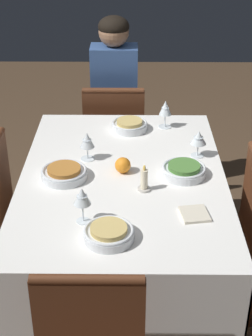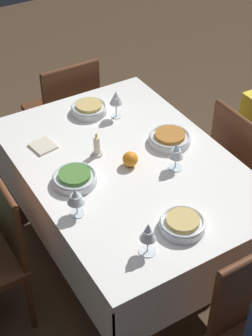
{
  "view_description": "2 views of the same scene",
  "coord_description": "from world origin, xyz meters",
  "px_view_note": "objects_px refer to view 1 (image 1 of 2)",
  "views": [
    {
      "loc": [
        2.11,
        0.04,
        1.98
      ],
      "look_at": [
        0.08,
        0.02,
        0.82
      ],
      "focal_mm": 55.0,
      "sensor_mm": 36.0,
      "label": 1
    },
    {
      "loc": [
        -1.7,
        1.03,
        2.34
      ],
      "look_at": [
        -0.08,
        0.06,
        0.79
      ],
      "focal_mm": 55.0,
      "sensor_mm": 36.0,
      "label": 2
    }
  ],
  "objects_px": {
    "bowl_east": "(109,233)",
    "bowl_west": "(130,125)",
    "orange_fruit": "(122,165)",
    "napkin_red_folded": "(195,214)",
    "bowl_south": "(64,173)",
    "wine_glass_south": "(87,141)",
    "bowl_north": "(184,170)",
    "chair_west": "(114,135)",
    "candle_centerpiece": "(144,181)",
    "dining_table": "(123,192)",
    "wine_glass_east": "(82,197)",
    "wine_glass_north": "(198,138)",
    "wine_glass_west": "(165,109)",
    "person_adult_denim": "(115,96)"
  },
  "relations": [
    {
      "from": "bowl_east",
      "to": "bowl_west",
      "type": "bearing_deg",
      "value": 175.56
    },
    {
      "from": "orange_fruit",
      "to": "napkin_red_folded",
      "type": "bearing_deg",
      "value": 40.87
    },
    {
      "from": "bowl_west",
      "to": "bowl_south",
      "type": "distance_m",
      "value": 0.62
    },
    {
      "from": "wine_glass_south",
      "to": "orange_fruit",
      "type": "distance_m",
      "value": 0.23
    },
    {
      "from": "bowl_north",
      "to": "wine_glass_south",
      "type": "distance_m",
      "value": 0.5
    },
    {
      "from": "chair_west",
      "to": "candle_centerpiece",
      "type": "relative_size",
      "value": 6.63
    },
    {
      "from": "candle_centerpiece",
      "to": "dining_table",
      "type": "bearing_deg",
      "value": -144.16
    },
    {
      "from": "chair_west",
      "to": "candle_centerpiece",
      "type": "height_order",
      "value": "candle_centerpiece"
    },
    {
      "from": "wine_glass_east",
      "to": "bowl_north",
      "type": "bearing_deg",
      "value": 130.59
    },
    {
      "from": "candle_centerpiece",
      "to": "bowl_north",
      "type": "bearing_deg",
      "value": 125.28
    },
    {
      "from": "wine_glass_north",
      "to": "bowl_east",
      "type": "distance_m",
      "value": 0.81
    },
    {
      "from": "dining_table",
      "to": "bowl_west",
      "type": "height_order",
      "value": "bowl_west"
    },
    {
      "from": "bowl_south",
      "to": "candle_centerpiece",
      "type": "relative_size",
      "value": 1.68
    },
    {
      "from": "chair_west",
      "to": "bowl_south",
      "type": "distance_m",
      "value": 1.06
    },
    {
      "from": "dining_table",
      "to": "wine_glass_south",
      "type": "xyz_separation_m",
      "value": [
        -0.15,
        -0.18,
        0.2
      ]
    },
    {
      "from": "bowl_east",
      "to": "orange_fruit",
      "type": "bearing_deg",
      "value": 175.28
    },
    {
      "from": "chair_west",
      "to": "bowl_north",
      "type": "xyz_separation_m",
      "value": [
        0.97,
        0.36,
        0.29
      ]
    },
    {
      "from": "wine_glass_west",
      "to": "bowl_east",
      "type": "height_order",
      "value": "wine_glass_west"
    },
    {
      "from": "bowl_north",
      "to": "orange_fruit",
      "type": "xyz_separation_m",
      "value": [
        -0.02,
        -0.29,
        0.01
      ]
    },
    {
      "from": "bowl_north",
      "to": "wine_glass_west",
      "type": "bearing_deg",
      "value": -173.57
    },
    {
      "from": "chair_west",
      "to": "bowl_east",
      "type": "height_order",
      "value": "chair_west"
    },
    {
      "from": "person_adult_denim",
      "to": "bowl_west",
      "type": "xyz_separation_m",
      "value": [
        0.61,
        0.1,
        0.07
      ]
    },
    {
      "from": "bowl_west",
      "to": "orange_fruit",
      "type": "distance_m",
      "value": 0.48
    },
    {
      "from": "person_adult_denim",
      "to": "wine_glass_west",
      "type": "xyz_separation_m",
      "value": [
        0.58,
        0.3,
        0.15
      ]
    },
    {
      "from": "wine_glass_south",
      "to": "napkin_red_folded",
      "type": "bearing_deg",
      "value": 44.74
    },
    {
      "from": "wine_glass_west",
      "to": "bowl_west",
      "type": "bearing_deg",
      "value": -80.15
    },
    {
      "from": "chair_west",
      "to": "bowl_west",
      "type": "xyz_separation_m",
      "value": [
        0.47,
        0.1,
        0.29
      ]
    },
    {
      "from": "wine_glass_east",
      "to": "candle_centerpiece",
      "type": "bearing_deg",
      "value": 134.1
    },
    {
      "from": "bowl_north",
      "to": "orange_fruit",
      "type": "height_order",
      "value": "orange_fruit"
    },
    {
      "from": "bowl_east",
      "to": "orange_fruit",
      "type": "distance_m",
      "value": 0.52
    },
    {
      "from": "chair_west",
      "to": "bowl_south",
      "type": "xyz_separation_m",
      "value": [
        1.0,
        -0.2,
        0.29
      ]
    },
    {
      "from": "bowl_west",
      "to": "napkin_red_folded",
      "type": "height_order",
      "value": "bowl_west"
    },
    {
      "from": "dining_table",
      "to": "bowl_north",
      "type": "bearing_deg",
      "value": 90.0
    },
    {
      "from": "bowl_south",
      "to": "wine_glass_east",
      "type": "height_order",
      "value": "wine_glass_east"
    },
    {
      "from": "person_adult_denim",
      "to": "bowl_east",
      "type": "relative_size",
      "value": 6.14
    },
    {
      "from": "bowl_west",
      "to": "orange_fruit",
      "type": "relative_size",
      "value": 2.6
    },
    {
      "from": "orange_fruit",
      "to": "napkin_red_folded",
      "type": "height_order",
      "value": "orange_fruit"
    },
    {
      "from": "person_adult_denim",
      "to": "wine_glass_west",
      "type": "distance_m",
      "value": 0.67
    },
    {
      "from": "candle_centerpiece",
      "to": "bowl_south",
      "type": "bearing_deg",
      "value": -105.55
    },
    {
      "from": "bowl_north",
      "to": "candle_centerpiece",
      "type": "bearing_deg",
      "value": -54.72
    },
    {
      "from": "bowl_east",
      "to": "candle_centerpiece",
      "type": "height_order",
      "value": "candle_centerpiece"
    },
    {
      "from": "dining_table",
      "to": "bowl_west",
      "type": "xyz_separation_m",
      "value": [
        -0.5,
        0.03,
        0.12
      ]
    },
    {
      "from": "wine_glass_south",
      "to": "bowl_north",
      "type": "bearing_deg",
      "value": 71.7
    },
    {
      "from": "person_adult_denim",
      "to": "wine_glass_south",
      "type": "relative_size",
      "value": 8.44
    },
    {
      "from": "wine_glass_north",
      "to": "candle_centerpiece",
      "type": "relative_size",
      "value": 1.08
    },
    {
      "from": "orange_fruit",
      "to": "bowl_south",
      "type": "bearing_deg",
      "value": -78.15
    },
    {
      "from": "person_adult_denim",
      "to": "bowl_east",
      "type": "xyz_separation_m",
      "value": [
        1.61,
        0.02,
        0.07
      ]
    },
    {
      "from": "wine_glass_north",
      "to": "orange_fruit",
      "type": "xyz_separation_m",
      "value": [
        0.17,
        -0.38,
        -0.06
      ]
    },
    {
      "from": "dining_table",
      "to": "wine_glass_south",
      "type": "bearing_deg",
      "value": -131.02
    },
    {
      "from": "napkin_red_folded",
      "to": "dining_table",
      "type": "bearing_deg",
      "value": -137.46
    }
  ]
}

